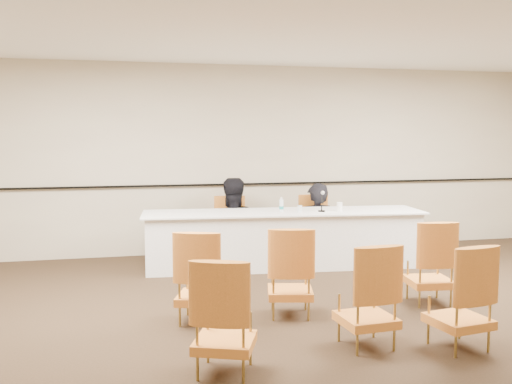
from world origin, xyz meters
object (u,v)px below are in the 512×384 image
at_px(panelist_main_chair, 316,226).
at_px(panelist_second, 231,235).
at_px(microphone, 322,202).
at_px(panelist_main, 316,238).
at_px(coffee_cup, 339,207).
at_px(aud_chair_back_left, 225,315).
at_px(panelist_second_chair, 231,228).
at_px(aud_chair_front_right, 429,262).
at_px(water_bottle, 281,205).
at_px(drinking_glass, 300,209).
at_px(aud_chair_front_mid, 290,271).
at_px(aud_chair_back_mid, 367,295).
at_px(aud_chair_front_left, 201,276).
at_px(panel_table, 284,239).
at_px(aud_chair_back_right, 459,296).

distance_m(panelist_main_chair, panelist_second, 1.33).
bearing_deg(microphone, panelist_main, 101.16).
distance_m(coffee_cup, aud_chair_back_left, 3.98).
height_order(panelist_second_chair, aud_chair_back_left, same).
bearing_deg(aud_chair_back_left, panelist_second, 99.93).
distance_m(coffee_cup, aud_chair_front_right, 1.99).
distance_m(panelist_second_chair, water_bottle, 1.00).
bearing_deg(drinking_glass, aud_chair_back_left, -116.73).
bearing_deg(aud_chair_front_mid, aud_chair_back_mid, -54.27).
distance_m(aud_chair_front_mid, aud_chair_back_left, 1.57).
bearing_deg(aud_chair_front_left, panel_table, 74.23).
bearing_deg(water_bottle, coffee_cup, -10.68).
height_order(panel_table, panelist_main, panelist_main).
distance_m(water_bottle, drinking_glass, 0.27).
bearing_deg(aud_chair_back_left, drinking_glass, 84.49).
relative_size(drinking_glass, aud_chair_back_left, 0.11).
distance_m(panelist_main, aud_chair_front_left, 3.44).
relative_size(panel_table, aud_chair_front_mid, 4.21).
distance_m(panelist_main, aud_chair_back_left, 4.51).
bearing_deg(panelist_second, aud_chair_front_right, 111.23).
relative_size(panel_table, drinking_glass, 39.98).
xyz_separation_m(panelist_main_chair, drinking_glass, (-0.48, -0.68, 0.38)).
xyz_separation_m(panel_table, coffee_cup, (0.78, -0.18, 0.47)).
relative_size(panelist_main, water_bottle, 8.35).
bearing_deg(aud_chair_front_right, panelist_main_chair, 106.21).
distance_m(aud_chair_front_right, aud_chair_back_left, 2.90).
xyz_separation_m(panelist_main, aud_chair_back_left, (-2.14, -3.97, 0.18)).
relative_size(panelist_main_chair, aud_chair_back_left, 1.00).
height_order(panelist_second, aud_chair_back_left, panelist_second).
distance_m(coffee_cup, aud_chair_back_mid, 3.15).
relative_size(panelist_main_chair, aud_chair_back_right, 1.00).
distance_m(panelist_second_chair, microphone, 1.50).
relative_size(microphone, aud_chair_back_mid, 0.31).
distance_m(panelist_main, panelist_second, 1.33).
height_order(water_bottle, aud_chair_front_mid, water_bottle).
distance_m(coffee_cup, aud_chair_back_right, 3.24).
distance_m(aud_chair_back_left, aud_chair_back_right, 2.12).
bearing_deg(panelist_second, water_bottle, 120.60).
height_order(aud_chair_back_left, aud_chair_back_mid, same).
distance_m(panelist_second, coffee_cup, 1.72).
height_order(panelist_main_chair, aud_chair_front_right, same).
distance_m(panel_table, panelist_main, 0.86).
bearing_deg(aud_chair_back_left, panel_table, 88.17).
relative_size(coffee_cup, aud_chair_front_right, 0.14).
distance_m(panelist_second_chair, aud_chair_back_left, 4.17).
xyz_separation_m(panel_table, aud_chair_front_mid, (-0.55, -2.17, 0.07)).
bearing_deg(panelist_main_chair, aud_chair_back_left, -113.11).
relative_size(panel_table, aud_chair_back_right, 4.21).
height_order(panelist_second_chair, aud_chair_back_right, same).
bearing_deg(water_bottle, panelist_second, 131.93).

